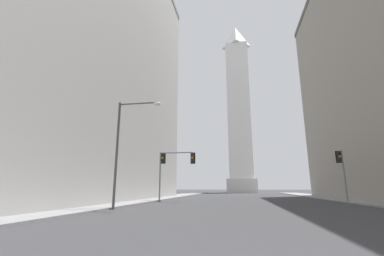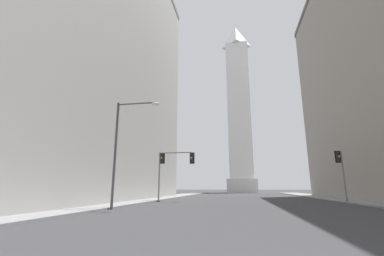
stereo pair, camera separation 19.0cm
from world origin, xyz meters
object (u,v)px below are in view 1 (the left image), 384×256
traffic_light_mid_left (172,164)px  street_lamp (124,141)px  obelisk (239,107)px  traffic_light_mid_right (342,168)px

traffic_light_mid_left → street_lamp: size_ratio=0.69×
traffic_light_mid_left → street_lamp: street_lamp is taller
obelisk → traffic_light_mid_left: bearing=-99.1°
traffic_light_mid_right → traffic_light_mid_left: traffic_light_mid_left is taller
traffic_light_mid_left → street_lamp: 11.22m
traffic_light_mid_left → street_lamp: (-0.90, -11.15, 0.78)m
traffic_light_mid_right → street_lamp: bearing=-148.1°
traffic_light_mid_right → street_lamp: (-19.77, -12.29, 1.43)m
obelisk → traffic_light_mid_left: (-8.59, -53.39, -23.41)m
street_lamp → traffic_light_mid_right: bearing=31.9°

